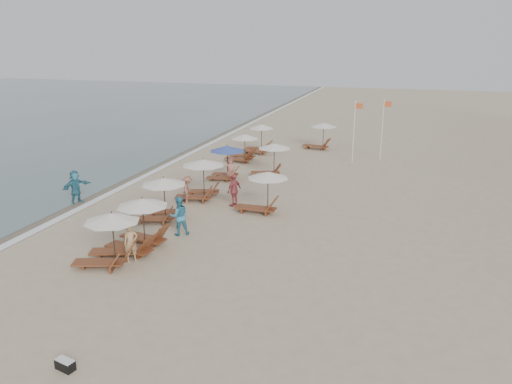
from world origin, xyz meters
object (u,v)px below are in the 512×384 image
(lounger_station_4, at_px, (225,161))
(beachgoer_mid_b, at_px, (188,190))
(inland_station_0, at_px, (262,190))
(inland_station_2, at_px, (320,134))
(beachgoer_far_a, at_px, (234,190))
(duffel_bag, at_px, (65,364))
(inland_station_1, at_px, (270,156))
(beachgoer_mid_a, at_px, (179,216))
(lounger_station_5, at_px, (242,148))
(lounger_station_3, at_px, (200,179))
(beachgoer_far_b, at_px, (230,168))
(flag_pole_near, at_px, (354,129))
(lounger_station_0, at_px, (108,239))
(lounger_station_6, at_px, (258,141))
(lounger_station_1, at_px, (138,227))
(lounger_station_2, at_px, (161,199))
(beachgoer_near, at_px, (131,243))
(waterline_walker, at_px, (76,187))

(lounger_station_4, distance_m, beachgoer_mid_b, 5.39)
(inland_station_0, bearing_deg, inland_station_2, 90.06)
(inland_station_0, height_order, beachgoer_mid_b, inland_station_0)
(lounger_station_4, height_order, inland_station_2, lounger_station_4)
(beachgoer_far_a, bearing_deg, duffel_bag, 20.12)
(beachgoer_mid_b, bearing_deg, inland_station_1, -38.99)
(inland_station_0, xyz_separation_m, beachgoer_mid_a, (-2.80, -4.23, -0.32))
(lounger_station_5, bearing_deg, inland_station_2, 51.08)
(beachgoer_far_a, bearing_deg, lounger_station_3, -86.57)
(beachgoer_mid_b, bearing_deg, lounger_station_3, -35.93)
(beachgoer_mid_b, bearing_deg, inland_station_0, -110.68)
(beachgoer_far_b, height_order, flag_pole_near, flag_pole_near)
(lounger_station_0, xyz_separation_m, lounger_station_4, (-0.06, 13.60, 0.20))
(lounger_station_6, height_order, beachgoer_far_a, lounger_station_6)
(inland_station_2, relative_size, beachgoer_far_b, 1.92)
(lounger_station_5, bearing_deg, inland_station_0, -65.93)
(beachgoer_far_b, bearing_deg, beachgoer_far_a, -107.86)
(lounger_station_1, relative_size, lounger_station_2, 1.06)
(lounger_station_1, distance_m, lounger_station_5, 17.31)
(beachgoer_near, height_order, beachgoer_far_b, beachgoer_near)
(lounger_station_3, distance_m, beachgoer_mid_b, 1.12)
(lounger_station_2, height_order, duffel_bag, lounger_station_2)
(inland_station_2, bearing_deg, lounger_station_2, -103.06)
(lounger_station_2, height_order, beachgoer_mid_b, lounger_station_2)
(lounger_station_0, height_order, inland_station_0, lounger_station_0)
(inland_station_1, relative_size, flag_pole_near, 0.58)
(beachgoer_mid_b, relative_size, flag_pole_near, 0.34)
(lounger_station_6, relative_size, beachgoer_mid_a, 1.36)
(beachgoer_mid_a, bearing_deg, duffel_bag, 62.19)
(lounger_station_0, distance_m, beachgoer_mid_a, 4.01)
(lounger_station_5, xyz_separation_m, beachgoer_far_a, (3.12, -10.35, -0.06))
(lounger_station_1, xyz_separation_m, lounger_station_4, (-0.47, 11.94, 0.21))
(lounger_station_1, xyz_separation_m, beachgoer_mid_a, (0.96, 2.10, -0.11))
(lounger_station_0, height_order, inland_station_2, lounger_station_0)
(inland_station_0, xyz_separation_m, waterline_walker, (-10.51, -1.56, -0.32))
(lounger_station_0, height_order, lounger_station_5, lounger_station_0)
(beachgoer_far_a, bearing_deg, flag_pole_near, 176.40)
(lounger_station_4, bearing_deg, lounger_station_6, 92.09)
(inland_station_1, xyz_separation_m, beachgoer_near, (-1.78, -14.97, -0.54))
(lounger_station_5, bearing_deg, lounger_station_4, -82.85)
(lounger_station_1, distance_m, beachgoer_far_b, 12.02)
(inland_station_0, xyz_separation_m, beachgoer_far_b, (-3.87, 5.69, -0.51))
(lounger_station_4, xyz_separation_m, beachgoer_far_b, (0.35, 0.08, -0.52))
(lounger_station_5, xyz_separation_m, flag_pole_near, (8.17, 1.92, 1.60))
(flag_pole_near, bearing_deg, lounger_station_5, -166.78)
(duffel_bag, bearing_deg, inland_station_1, 90.51)
(lounger_station_4, relative_size, beachgoer_mid_b, 1.58)
(beachgoer_mid_a, distance_m, flag_pole_near, 18.21)
(beachgoer_near, bearing_deg, inland_station_1, 39.21)
(lounger_station_3, height_order, duffel_bag, lounger_station_3)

